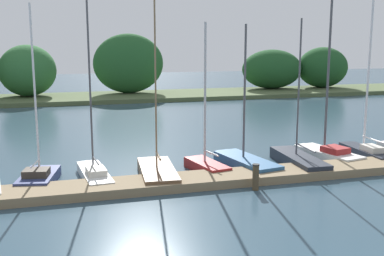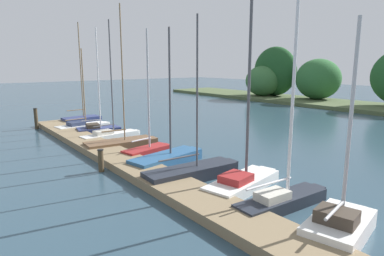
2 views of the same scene
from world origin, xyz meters
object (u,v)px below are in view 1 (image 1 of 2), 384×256
at_px(sailboat_9, 365,149).
at_px(sailboat_5, 206,163).
at_px(sailboat_3, 94,172).
at_px(sailboat_4, 157,171).
at_px(sailboat_6, 244,161).
at_px(sailboat_7, 297,159).
at_px(mooring_piling_1, 256,177).
at_px(sailboat_8, 327,151).
at_px(sailboat_2, 39,175).

bearing_deg(sailboat_9, sailboat_5, 95.01).
height_order(sailboat_3, sailboat_4, sailboat_4).
xyz_separation_m(sailboat_3, sailboat_5, (4.83, -0.05, 0.05)).
height_order(sailboat_3, sailboat_6, sailboat_3).
height_order(sailboat_7, sailboat_9, sailboat_9).
bearing_deg(sailboat_9, sailboat_7, 101.25).
height_order(sailboat_3, mooring_piling_1, sailboat_3).
relative_size(sailboat_6, sailboat_8, 0.82).
xyz_separation_m(sailboat_3, sailboat_7, (9.17, -0.33, -0.01)).
distance_m(sailboat_4, sailboat_6, 4.15).
bearing_deg(sailboat_6, mooring_piling_1, 154.35).
height_order(sailboat_4, sailboat_6, sailboat_4).
bearing_deg(sailboat_8, sailboat_2, 79.55).
xyz_separation_m(sailboat_6, sailboat_9, (6.56, 0.28, 0.10)).
distance_m(sailboat_4, sailboat_8, 8.69).
height_order(sailboat_4, sailboat_8, sailboat_4).
xyz_separation_m(sailboat_4, sailboat_7, (6.59, 0.09, 0.03)).
xyz_separation_m(sailboat_3, mooring_piling_1, (5.89, -3.10, 0.19)).
relative_size(sailboat_6, sailboat_9, 0.83).
xyz_separation_m(sailboat_3, sailboat_6, (6.70, 0.00, -0.01)).
relative_size(sailboat_4, sailboat_9, 1.03).
distance_m(sailboat_2, mooring_piling_1, 8.66).
relative_size(sailboat_3, sailboat_9, 0.96).
xyz_separation_m(sailboat_2, sailboat_3, (2.17, -0.06, -0.02)).
bearing_deg(mooring_piling_1, sailboat_3, 152.24).
xyz_separation_m(sailboat_3, sailboat_4, (2.58, -0.42, -0.03)).
height_order(sailboat_6, sailboat_7, sailboat_7).
bearing_deg(sailboat_4, sailboat_8, -79.00).
relative_size(sailboat_9, mooring_piling_1, 7.50).
height_order(sailboat_4, sailboat_9, sailboat_4).
height_order(sailboat_6, mooring_piling_1, sailboat_6).
bearing_deg(mooring_piling_1, sailboat_8, 34.00).
height_order(sailboat_3, sailboat_5, sailboat_3).
xyz_separation_m(sailboat_2, sailboat_9, (15.44, 0.22, 0.07)).
bearing_deg(sailboat_4, mooring_piling_1, -123.97).
xyz_separation_m(sailboat_2, sailboat_4, (4.75, -0.47, -0.05)).
bearing_deg(sailboat_5, sailboat_6, -99.74).
relative_size(sailboat_2, sailboat_7, 1.07).
xyz_separation_m(sailboat_3, sailboat_8, (11.21, 0.49, 0.07)).
bearing_deg(sailboat_4, sailboat_6, -79.15).
distance_m(sailboat_4, sailboat_7, 6.59).
relative_size(sailboat_2, sailboat_5, 1.10).
xyz_separation_m(sailboat_6, mooring_piling_1, (-0.81, -3.11, 0.21)).
distance_m(sailboat_4, mooring_piling_1, 4.27).
xyz_separation_m(sailboat_8, sailboat_9, (2.05, -0.21, 0.02)).
relative_size(sailboat_2, sailboat_3, 0.96).
height_order(sailboat_9, mooring_piling_1, sailboat_9).
bearing_deg(sailboat_5, sailboat_7, -105.13).
distance_m(sailboat_8, mooring_piling_1, 6.42).
distance_m(sailboat_5, mooring_piling_1, 3.23).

